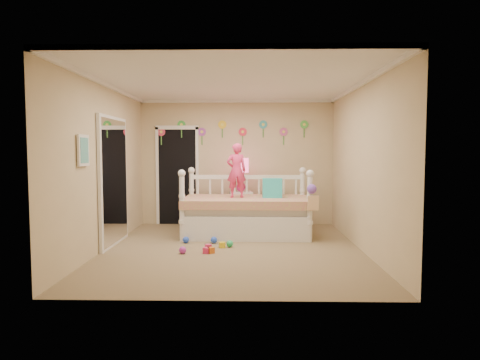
{
  "coord_description": "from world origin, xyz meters",
  "views": [
    {
      "loc": [
        0.24,
        -6.41,
        1.54
      ],
      "look_at": [
        0.1,
        0.6,
        1.05
      ],
      "focal_mm": 31.01,
      "sensor_mm": 36.0,
      "label": 1
    }
  ],
  "objects_px": {
    "child": "(236,171)",
    "table_lamp": "(241,169)",
    "nightstand": "(241,210)",
    "daybed": "(246,201)"
  },
  "relations": [
    {
      "from": "child",
      "to": "table_lamp",
      "type": "height_order",
      "value": "child"
    },
    {
      "from": "child",
      "to": "table_lamp",
      "type": "relative_size",
      "value": 1.47
    },
    {
      "from": "daybed",
      "to": "table_lamp",
      "type": "relative_size",
      "value": 3.43
    },
    {
      "from": "daybed",
      "to": "child",
      "type": "relative_size",
      "value": 2.34
    },
    {
      "from": "daybed",
      "to": "child",
      "type": "height_order",
      "value": "child"
    },
    {
      "from": "child",
      "to": "nightstand",
      "type": "xyz_separation_m",
      "value": [
        0.07,
        0.75,
        -0.82
      ]
    },
    {
      "from": "child",
      "to": "nightstand",
      "type": "relative_size",
      "value": 1.35
    },
    {
      "from": "nightstand",
      "to": "table_lamp",
      "type": "distance_m",
      "value": 0.81
    },
    {
      "from": "daybed",
      "to": "table_lamp",
      "type": "bearing_deg",
      "value": 99.39
    },
    {
      "from": "child",
      "to": "table_lamp",
      "type": "xyz_separation_m",
      "value": [
        0.07,
        0.75,
        -0.01
      ]
    }
  ]
}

